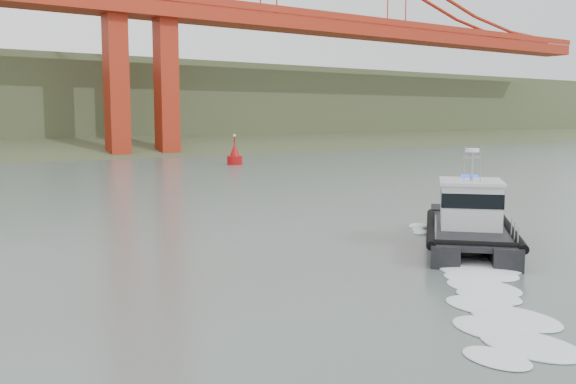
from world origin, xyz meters
The scene contains 3 objects.
ground centered at (0.00, 0.00, 0.00)m, with size 400.00×400.00×0.00m, color slate.
patrol_boat centered at (7.62, 1.10, 1.19)m, with size 9.60×9.22×4.74m.
nav_buoy centered at (24.86, 52.32, 1.07)m, with size 1.95×1.95×4.07m.
Camera 1 is at (-16.27, -18.19, 6.04)m, focal length 40.00 mm.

